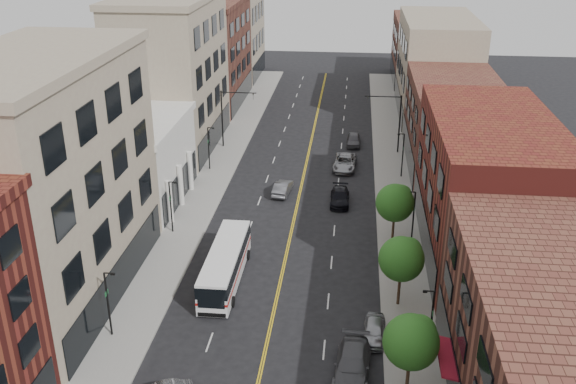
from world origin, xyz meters
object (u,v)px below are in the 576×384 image
(car_lane_c, at_px, (354,140))
(car_lane_behind, at_px, (283,188))
(car_parked_mid, at_px, (352,364))
(car_lane_b, at_px, (345,163))
(city_bus, at_px, (225,263))
(car_parked_far, at_px, (374,330))
(car_lane_a, at_px, (340,197))

(car_lane_c, bearing_deg, car_lane_behind, -113.60)
(car_parked_mid, relative_size, car_lane_b, 1.00)
(city_bus, bearing_deg, car_parked_far, -28.85)
(car_lane_a, xyz_separation_m, car_lane_c, (1.19, 18.14, 0.05))
(car_lane_a, bearing_deg, car_parked_mid, -87.04)
(car_lane_b, relative_size, car_lane_c, 1.27)
(car_lane_behind, height_order, car_lane_c, car_lane_c)
(city_bus, bearing_deg, car_lane_b, 70.61)
(car_parked_far, distance_m, car_lane_behind, 26.00)
(car_parked_mid, distance_m, car_lane_c, 44.76)
(city_bus, bearing_deg, car_lane_behind, 81.47)
(car_lane_behind, bearing_deg, car_parked_far, 116.74)
(car_lane_behind, bearing_deg, car_lane_c, -107.98)
(car_parked_mid, xyz_separation_m, car_lane_a, (-1.63, 26.61, -0.11))
(car_lane_b, bearing_deg, car_parked_mid, -84.16)
(car_lane_behind, bearing_deg, car_parked_mid, 111.27)
(car_lane_behind, height_order, car_lane_a, car_lane_behind)
(car_parked_mid, bearing_deg, car_lane_b, 96.45)
(car_parked_far, bearing_deg, car_lane_behind, 115.12)
(city_bus, height_order, car_lane_behind, city_bus)
(city_bus, xyz_separation_m, car_lane_behind, (2.61, 17.87, -0.93))
(car_lane_c, bearing_deg, car_lane_a, -93.36)
(car_parked_far, bearing_deg, car_lane_b, 99.36)
(car_lane_a, distance_m, car_lane_c, 18.18)
(car_parked_mid, xyz_separation_m, car_lane_b, (-1.34, 36.39, -0.03))
(car_parked_mid, distance_m, car_lane_behind, 29.39)
(car_lane_a, height_order, car_lane_b, car_lane_b)
(car_lane_behind, height_order, car_lane_b, car_lane_b)
(city_bus, distance_m, car_lane_b, 27.44)
(car_lane_a, bearing_deg, city_bus, -118.93)
(car_lane_behind, distance_m, car_lane_c, 17.95)
(car_lane_c, bearing_deg, car_parked_mid, -89.05)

